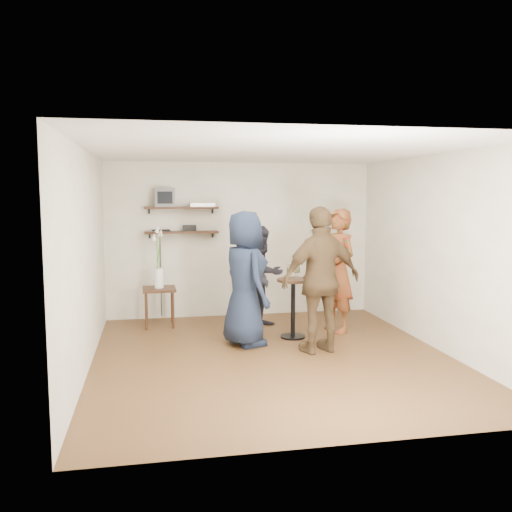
% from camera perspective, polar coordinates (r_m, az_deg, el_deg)
% --- Properties ---
extents(room, '(4.58, 5.08, 2.68)m').
position_cam_1_polar(room, '(6.77, 1.79, -0.01)').
color(room, '#422A15').
rests_on(room, ground).
extents(shelf_upper, '(1.20, 0.25, 0.04)m').
position_cam_1_polar(shelf_upper, '(8.95, -7.86, 5.05)').
color(shelf_upper, black).
rests_on(shelf_upper, room).
extents(shelf_lower, '(1.20, 0.25, 0.04)m').
position_cam_1_polar(shelf_lower, '(8.97, -7.83, 2.49)').
color(shelf_lower, black).
rests_on(shelf_lower, room).
extents(crt_monitor, '(0.32, 0.30, 0.30)m').
position_cam_1_polar(crt_monitor, '(8.94, -9.59, 6.09)').
color(crt_monitor, '#59595B').
rests_on(crt_monitor, shelf_upper).
extents(dvd_deck, '(0.40, 0.24, 0.06)m').
position_cam_1_polar(dvd_deck, '(8.98, -5.69, 5.38)').
color(dvd_deck, silver).
rests_on(dvd_deck, shelf_upper).
extents(radio, '(0.22, 0.10, 0.10)m').
position_cam_1_polar(radio, '(8.97, -7.02, 2.94)').
color(radio, black).
rests_on(radio, shelf_lower).
extents(power_strip, '(0.30, 0.05, 0.03)m').
position_cam_1_polar(power_strip, '(9.01, -9.98, 2.68)').
color(power_strip, black).
rests_on(power_strip, shelf_lower).
extents(side_table, '(0.52, 0.52, 0.61)m').
position_cam_1_polar(side_table, '(8.65, -10.15, -3.97)').
color(side_table, black).
rests_on(side_table, room).
extents(vase_lilies, '(0.20, 0.20, 0.99)m').
position_cam_1_polar(vase_lilies, '(8.59, -10.22, -1.25)').
color(vase_lilies, white).
rests_on(vase_lilies, side_table).
extents(drinks_table, '(0.47, 0.47, 0.86)m').
position_cam_1_polar(drinks_table, '(7.85, 3.92, -4.64)').
color(drinks_table, black).
rests_on(drinks_table, room).
extents(wine_glass_fl, '(0.07, 0.07, 0.22)m').
position_cam_1_polar(wine_glass_fl, '(7.72, 3.50, -1.41)').
color(wine_glass_fl, silver).
rests_on(wine_glass_fl, drinks_table).
extents(wine_glass_fr, '(0.07, 0.07, 0.21)m').
position_cam_1_polar(wine_glass_fr, '(7.76, 4.40, -1.42)').
color(wine_glass_fr, silver).
rests_on(wine_glass_fr, drinks_table).
extents(wine_glass_bl, '(0.07, 0.07, 0.20)m').
position_cam_1_polar(wine_glass_bl, '(7.82, 3.56, -1.38)').
color(wine_glass_bl, silver).
rests_on(wine_glass_bl, drinks_table).
extents(wine_glass_br, '(0.06, 0.06, 0.18)m').
position_cam_1_polar(wine_glass_br, '(7.81, 4.19, -1.48)').
color(wine_glass_br, silver).
rests_on(wine_glass_br, drinks_table).
extents(person_plaid, '(0.62, 0.78, 1.86)m').
position_cam_1_polar(person_plaid, '(8.22, 8.61, -1.53)').
color(person_plaid, red).
rests_on(person_plaid, room).
extents(person_dark, '(0.95, 0.86, 1.59)m').
position_cam_1_polar(person_dark, '(8.42, 0.59, -2.20)').
color(person_dark, black).
rests_on(person_dark, room).
extents(person_navy, '(0.83, 1.04, 1.85)m').
position_cam_1_polar(person_navy, '(7.40, -1.20, -2.39)').
color(person_navy, '#161F32').
rests_on(person_navy, room).
extents(person_brown, '(1.20, 0.71, 1.92)m').
position_cam_1_polar(person_brown, '(7.10, 6.88, -2.52)').
color(person_brown, '#4C3720').
rests_on(person_brown, room).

